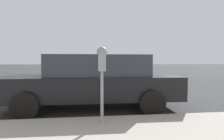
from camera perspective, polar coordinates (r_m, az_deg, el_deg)
ground_plane at (r=6.14m, az=-6.34°, el=-9.82°), size 220.00×220.00×0.00m
parking_meter at (r=3.33m, az=-3.33°, el=1.61°), size 0.21×0.19×1.49m
car_black at (r=5.05m, az=-6.06°, el=-3.38°), size 2.11×4.84×1.51m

